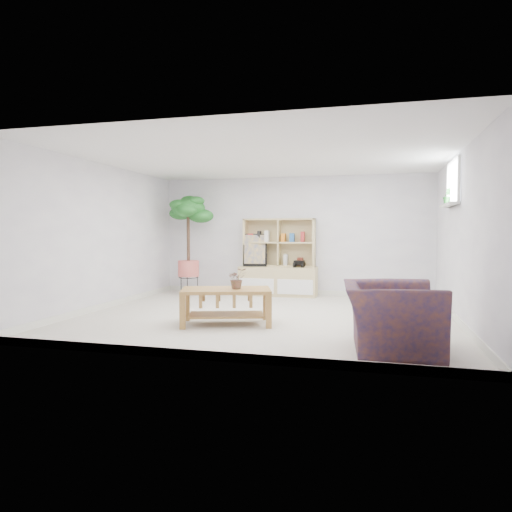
% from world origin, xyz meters
% --- Properties ---
extents(floor, '(5.50, 5.00, 0.01)m').
position_xyz_m(floor, '(0.00, 0.00, 0.00)').
color(floor, '#B9B19D').
rests_on(floor, ground).
extents(ceiling, '(5.50, 5.00, 0.01)m').
position_xyz_m(ceiling, '(0.00, 0.00, 2.40)').
color(ceiling, white).
rests_on(ceiling, walls).
extents(walls, '(5.51, 5.01, 2.40)m').
position_xyz_m(walls, '(0.00, 0.00, 1.20)').
color(walls, white).
rests_on(walls, floor).
extents(baseboard, '(5.50, 5.00, 0.10)m').
position_xyz_m(baseboard, '(0.00, 0.00, 0.05)').
color(baseboard, white).
rests_on(baseboard, floor).
extents(window, '(0.10, 0.98, 0.68)m').
position_xyz_m(window, '(2.73, 0.60, 2.00)').
color(window, white).
rests_on(window, walls).
extents(window_sill, '(0.14, 1.00, 0.04)m').
position_xyz_m(window_sill, '(2.67, 0.60, 1.68)').
color(window_sill, white).
rests_on(window_sill, walls).
extents(storage_unit, '(1.55, 0.52, 1.55)m').
position_xyz_m(storage_unit, '(-0.26, 2.24, 0.77)').
color(storage_unit, tan).
rests_on(storage_unit, floor).
extents(poster, '(0.49, 0.18, 0.66)m').
position_xyz_m(poster, '(-0.73, 2.21, 0.91)').
color(poster, yellow).
rests_on(poster, storage_unit).
extents(toy_truck, '(0.30, 0.22, 0.16)m').
position_xyz_m(toy_truck, '(0.18, 2.17, 0.66)').
color(toy_truck, black).
rests_on(toy_truck, storage_unit).
extents(coffee_table, '(1.35, 0.99, 0.50)m').
position_xyz_m(coffee_table, '(-0.37, -0.75, 0.25)').
color(coffee_table, '#AA7A3D').
rests_on(coffee_table, floor).
extents(table_plant, '(0.34, 0.33, 0.29)m').
position_xyz_m(table_plant, '(-0.22, -0.73, 0.64)').
color(table_plant, '#19641C').
rests_on(table_plant, coffee_table).
extents(floor_tree, '(0.77, 0.77, 2.03)m').
position_xyz_m(floor_tree, '(-2.06, 1.92, 1.02)').
color(floor_tree, '#215A27').
rests_on(floor_tree, floor).
extents(armchair, '(1.07, 1.20, 0.83)m').
position_xyz_m(armchair, '(1.78, -1.66, 0.42)').
color(armchair, navy).
rests_on(armchair, floor).
extents(sill_plant, '(0.14, 0.12, 0.24)m').
position_xyz_m(sill_plant, '(2.67, 0.76, 1.82)').
color(sill_plant, '#215A27').
rests_on(sill_plant, window_sill).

